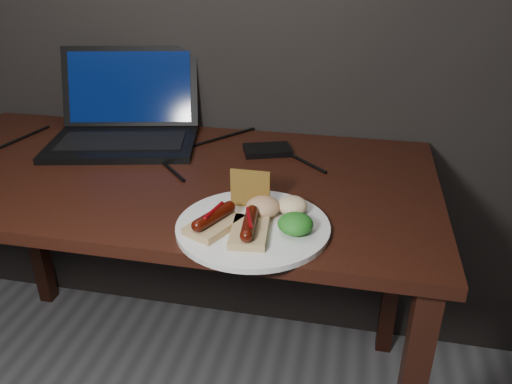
{
  "coord_description": "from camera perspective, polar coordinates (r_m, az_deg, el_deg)",
  "views": [
    {
      "loc": [
        0.49,
        0.29,
        1.27
      ],
      "look_at": [
        0.3,
        1.18,
        0.82
      ],
      "focal_mm": 35.0,
      "sensor_mm": 36.0,
      "label": 1
    }
  ],
  "objects": [
    {
      "name": "coleslaw_mound",
      "position": [
        1.05,
        4.16,
        -1.53
      ],
      "size": [
        0.06,
        0.06,
        0.04
      ],
      "primitive_type": "ellipsoid",
      "color": "beige",
      "rests_on": "plate"
    },
    {
      "name": "salsa_mound",
      "position": [
        1.03,
        0.81,
        -1.7
      ],
      "size": [
        0.07,
        0.07,
        0.04
      ],
      "primitive_type": "ellipsoid",
      "color": "#9C280F",
      "rests_on": "plate"
    },
    {
      "name": "bread_sausage_center",
      "position": [
        0.96,
        -0.76,
        -4.15
      ],
      "size": [
        0.08,
        0.12,
        0.04
      ],
      "color": "#DCBD81",
      "rests_on": "plate"
    },
    {
      "name": "laptop",
      "position": [
        1.52,
        -14.7,
        7.71
      ],
      "size": [
        0.48,
        0.43,
        0.25
      ],
      "color": "black",
      "rests_on": "desk"
    },
    {
      "name": "desk",
      "position": [
        1.34,
        -10.88,
        -1.04
      ],
      "size": [
        1.4,
        0.7,
        0.75
      ],
      "color": "#39160E",
      "rests_on": "ground"
    },
    {
      "name": "hard_drive",
      "position": [
        1.39,
        1.31,
        4.82
      ],
      "size": [
        0.15,
        0.12,
        0.02
      ],
      "primitive_type": "cube",
      "rotation": [
        0.0,
        0.0,
        0.35
      ],
      "color": "black",
      "rests_on": "desk"
    },
    {
      "name": "bread_sausage_left",
      "position": [
        0.99,
        -4.8,
        -3.33
      ],
      "size": [
        0.11,
        0.13,
        0.04
      ],
      "color": "#DCBD81",
      "rests_on": "plate"
    },
    {
      "name": "desk_cables",
      "position": [
        1.43,
        -9.8,
        4.93
      ],
      "size": [
        0.93,
        0.41,
        0.01
      ],
      "color": "black",
      "rests_on": "desk"
    },
    {
      "name": "crispbread",
      "position": [
        1.06,
        -0.67,
        0.37
      ],
      "size": [
        0.08,
        0.01,
        0.08
      ],
      "primitive_type": "cube",
      "color": "#A5802D",
      "rests_on": "plate"
    },
    {
      "name": "salad_greens",
      "position": [
        0.98,
        4.52,
        -3.64
      ],
      "size": [
        0.07,
        0.07,
        0.04
      ],
      "primitive_type": "ellipsoid",
      "color": "#0F4F14",
      "rests_on": "plate"
    },
    {
      "name": "plate",
      "position": [
        1.02,
        -0.35,
        -3.98
      ],
      "size": [
        0.39,
        0.39,
        0.01
      ],
      "primitive_type": "cylinder",
      "rotation": [
        0.0,
        0.0,
        -0.28
      ],
      "color": "silver",
      "rests_on": "desk"
    }
  ]
}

